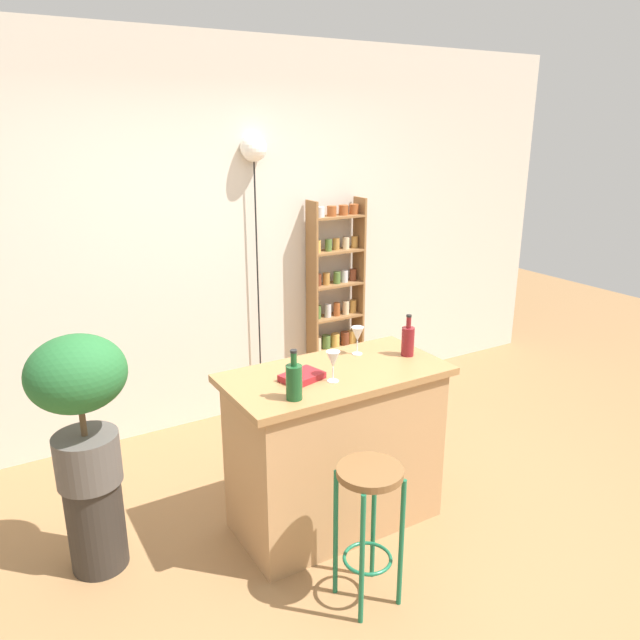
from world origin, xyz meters
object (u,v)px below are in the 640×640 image
plant_stool (96,524)px  wine_glass_left (357,335)px  pendant_globe_light (254,154)px  potted_plant (80,396)px  bottle_vinegar (408,340)px  bottle_wine_red (294,381)px  wine_glass_center (333,360)px  spice_shelf (336,301)px  cookbook (302,377)px  bar_stool (369,506)px

plant_stool → wine_glass_left: (1.50, -0.15, 0.80)m
plant_stool → pendant_globe_light: 2.63m
pendant_globe_light → plant_stool: bearing=-140.9°
potted_plant → wine_glass_left: 1.51m
bottle_vinegar → pendant_globe_light: bearing=97.7°
wine_glass_left → bottle_wine_red: bearing=-150.1°
bottle_vinegar → pendant_globe_light: 1.84m
plant_stool → wine_glass_left: 1.70m
wine_glass_left → wine_glass_center: (-0.33, -0.26, 0.00)m
bottle_wine_red → wine_glass_left: bottle_wine_red is taller
bottle_vinegar → spice_shelf: bearing=72.8°
bottle_wine_red → cookbook: size_ratio=1.20×
wine_glass_center → wine_glass_left: bearing=38.5°
bottle_vinegar → wine_glass_center: size_ratio=1.48×
spice_shelf → plant_stool: 2.56m
plant_stool → cookbook: 1.29m
potted_plant → wine_glass_center: bearing=-19.4°
bottle_wine_red → wine_glass_center: size_ratio=1.53×
cookbook → potted_plant: bearing=148.8°
bottle_vinegar → cookbook: (-0.69, 0.00, -0.07)m
wine_glass_center → pendant_globe_light: pendant_globe_light is taller
spice_shelf → plant_stool: size_ratio=3.32×
bottle_wine_red → pendant_globe_light: 2.08m
bar_stool → cookbook: (-0.02, 0.60, 0.43)m
bottle_vinegar → wine_glass_center: bottle_vinegar is taller
potted_plant → pendant_globe_light: size_ratio=0.36×
bar_stool → bottle_vinegar: (0.67, 0.60, 0.50)m
spice_shelf → wine_glass_left: bearing=-117.6°
bottle_wine_red → wine_glass_center: bearing=17.1°
bar_stool → wine_glass_center: wine_glass_center is taller
bar_stool → spice_shelf: 2.41m
bar_stool → plant_stool: 1.42m
spice_shelf → bottle_wine_red: 2.14m
spice_shelf → cookbook: bearing=-127.6°
potted_plant → bottle_vinegar: potted_plant is taller
plant_stool → bottle_vinegar: size_ratio=2.04×
bottle_wine_red → pendant_globe_light: bearing=70.1°
spice_shelf → bottle_wine_red: size_ratio=6.55×
bar_stool → plant_stool: bearing=139.3°
bar_stool → bottle_vinegar: size_ratio=2.94×
cookbook → pendant_globe_light: bearing=58.3°
spice_shelf → potted_plant: bearing=-151.5°
spice_shelf → wine_glass_center: (-1.03, -1.60, 0.23)m
potted_plant → wine_glass_center: size_ratio=4.70×
potted_plant → wine_glass_left: size_ratio=4.70×
spice_shelf → wine_glass_center: 1.92m
potted_plant → bottle_wine_red: (0.90, -0.50, 0.07)m
potted_plant → cookbook: 1.09m
bar_stool → pendant_globe_light: (0.46, 2.14, 1.48)m
bottle_vinegar → bar_stool: bearing=-138.6°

